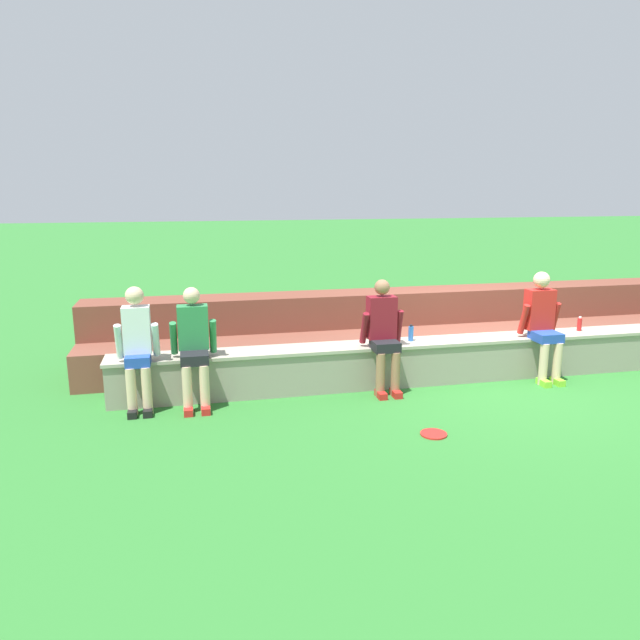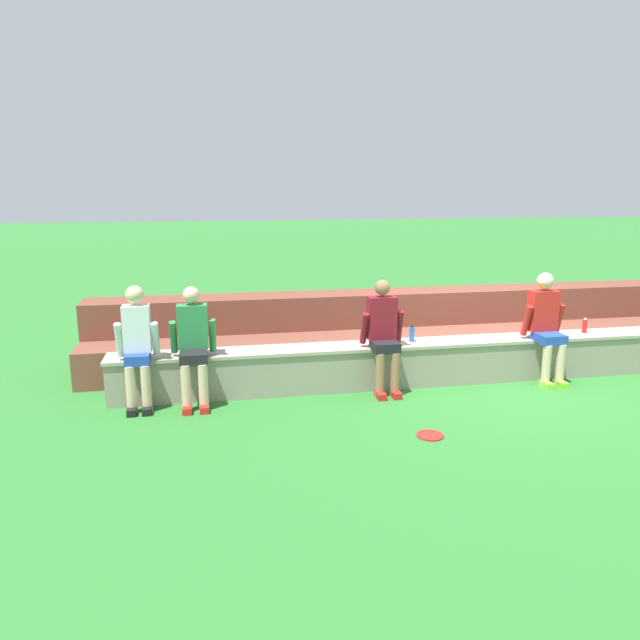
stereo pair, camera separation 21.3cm
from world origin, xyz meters
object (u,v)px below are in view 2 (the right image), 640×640
object	(u,v)px
person_center	(383,333)
water_bottle_mid_right	(412,334)
person_far_left	(137,344)
frisbee	(430,435)
person_left_of_center	(193,343)
person_right_of_center	(546,324)
water_bottle_near_right	(585,326)

from	to	relation	value
person_center	water_bottle_mid_right	size ratio (longest dim) A/B	6.51
person_far_left	frisbee	size ratio (longest dim) A/B	5.15
frisbee	person_left_of_center	bearing A→B (deg)	149.22
water_bottle_mid_right	person_right_of_center	bearing A→B (deg)	-8.17
person_far_left	person_left_of_center	size ratio (longest dim) A/B	1.03
person_far_left	water_bottle_mid_right	xyz separation A→B (m)	(3.39, 0.27, -0.11)
water_bottle_mid_right	person_far_left	bearing A→B (deg)	-175.40
person_left_of_center	water_bottle_near_right	xyz separation A→B (m)	(5.26, 0.28, -0.09)
person_center	water_bottle_mid_right	distance (m)	0.54
person_center	water_bottle_near_right	distance (m)	2.98
person_left_of_center	frisbee	xyz separation A→B (m)	(2.39, -1.42, -0.74)
person_right_of_center	water_bottle_near_right	distance (m)	0.81
person_center	frisbee	distance (m)	1.61
person_left_of_center	water_bottle_near_right	size ratio (longest dim) A/B	6.86
person_left_of_center	frisbee	bearing A→B (deg)	-30.78
person_left_of_center	person_center	bearing A→B (deg)	0.13
person_left_of_center	frisbee	world-z (taller)	person_left_of_center
person_center	water_bottle_near_right	world-z (taller)	person_center
person_center	frisbee	bearing A→B (deg)	-86.55
person_right_of_center	frisbee	xyz separation A→B (m)	(-2.12, -1.43, -0.77)
person_right_of_center	water_bottle_mid_right	xyz separation A→B (m)	(-1.74, 0.25, -0.12)
person_center	frisbee	size ratio (longest dim) A/B	5.06
person_left_of_center	person_center	size ratio (longest dim) A/B	0.99
person_far_left	person_center	world-z (taller)	person_far_left
person_center	frisbee	world-z (taller)	person_center
person_center	person_right_of_center	xyz separation A→B (m)	(2.21, 0.01, 0.02)
person_center	water_bottle_near_right	bearing A→B (deg)	5.27
person_right_of_center	person_far_left	bearing A→B (deg)	-179.75
frisbee	water_bottle_mid_right	bearing A→B (deg)	77.37
person_far_left	water_bottle_near_right	size ratio (longest dim) A/B	7.06
person_right_of_center	water_bottle_mid_right	world-z (taller)	person_right_of_center
person_left_of_center	person_right_of_center	bearing A→B (deg)	0.14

